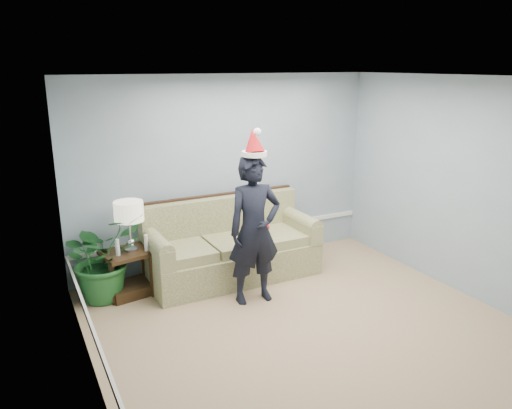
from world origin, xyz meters
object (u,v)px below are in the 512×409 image
object	(u,v)px
sofa	(230,249)
table_lamp	(129,213)
side_table	(129,278)
man	(254,230)
houseplant	(102,257)
teddy_bear	(257,226)

from	to	relation	value
sofa	table_lamp	bearing A→B (deg)	178.74
side_table	man	bearing A→B (deg)	-31.95
houseplant	man	bearing A→B (deg)	-28.32
man	teddy_bear	size ratio (longest dim) A/B	4.55
sofa	side_table	xyz separation A→B (m)	(-1.39, 0.02, -0.15)
sofa	side_table	bearing A→B (deg)	178.53
table_lamp	man	distance (m)	1.55
houseplant	teddy_bear	bearing A→B (deg)	-6.74
table_lamp	houseplant	size ratio (longest dim) A/B	0.59
table_lamp	man	world-z (taller)	man
sofa	teddy_bear	distance (m)	0.49
houseplant	side_table	bearing A→B (deg)	-8.97
teddy_bear	side_table	bearing A→B (deg)	-165.59
sofa	table_lamp	world-z (taller)	table_lamp
side_table	teddy_bear	size ratio (longest dim) A/B	1.71
sofa	teddy_bear	world-z (taller)	sofa
table_lamp	man	bearing A→B (deg)	-32.78
side_table	man	world-z (taller)	man
side_table	man	size ratio (longest dim) A/B	0.38
sofa	teddy_bear	xyz separation A→B (m)	(0.33, -0.17, 0.33)
sofa	side_table	distance (m)	1.40
sofa	man	world-z (taller)	man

